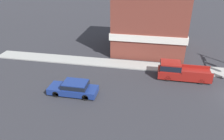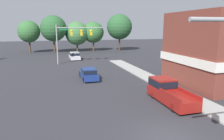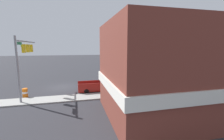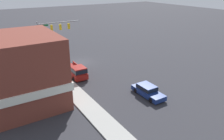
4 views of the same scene
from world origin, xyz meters
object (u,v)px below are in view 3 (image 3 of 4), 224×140
object	(u,v)px
pickup_truck_parked	(103,84)
construction_barrel	(25,93)
car_lead	(151,76)
car_distant	(224,72)

from	to	relation	value
pickup_truck_parked	construction_barrel	bearing A→B (deg)	-86.65
car_lead	pickup_truck_parked	xyz separation A→B (m)	(5.38, -10.49, 0.20)
car_distant	pickup_truck_parked	bearing A→B (deg)	-79.48
car_lead	construction_barrel	distance (m)	21.23
pickup_truck_parked	construction_barrel	world-z (taller)	pickup_truck_parked
car_distant	construction_barrel	size ratio (longest dim) A/B	4.14
car_lead	construction_barrel	xyz separation A→B (m)	(5.95, -20.38, -0.17)
construction_barrel	pickup_truck_parked	bearing A→B (deg)	93.35
car_distant	pickup_truck_parked	size ratio (longest dim) A/B	0.81
pickup_truck_parked	car_lead	bearing A→B (deg)	117.13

